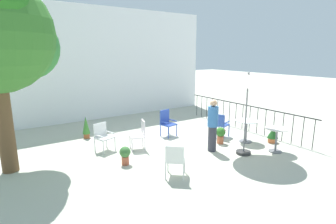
{
  "coord_description": "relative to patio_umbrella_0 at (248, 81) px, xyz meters",
  "views": [
    {
      "loc": [
        -4.74,
        -6.81,
        3.0
      ],
      "look_at": [
        0.0,
        0.24,
        1.09
      ],
      "focal_mm": 28.11,
      "sensor_mm": 36.0,
      "label": 1
    }
  ],
  "objects": [
    {
      "name": "cafe_table_0",
      "position": [
        0.95,
        -0.44,
        -1.69
      ],
      "size": [
        0.71,
        0.71,
        0.77
      ],
      "color": "white",
      "rests_on": "ground"
    },
    {
      "name": "terrace_railing",
      "position": [
        2.07,
        1.84,
        -1.55
      ],
      "size": [
        0.03,
        6.02,
        1.01
      ],
      "color": "black",
      "rests_on": "ground"
    },
    {
      "name": "standing_person",
      "position": [
        -0.62,
        0.73,
        -1.39
      ],
      "size": [
        0.42,
        0.42,
        1.63
      ],
      "color": "#33333D",
      "rests_on": "ground"
    },
    {
      "name": "potted_plant_1",
      "position": [
        0.09,
        1.08,
        -1.9
      ],
      "size": [
        0.32,
        0.32,
        0.56
      ],
      "color": "#B8603E",
      "rests_on": "ground"
    },
    {
      "name": "patio_chair_1",
      "position": [
        -2.41,
        2.13,
        -1.7
      ],
      "size": [
        0.54,
        0.54,
        0.94
      ],
      "color": "white",
      "rests_on": "ground"
    },
    {
      "name": "patio_chair_3",
      "position": [
        -3.43,
        2.66,
        -1.72
      ],
      "size": [
        0.61,
        0.58,
        0.87
      ],
      "color": "silver",
      "rests_on": "ground"
    },
    {
      "name": "cafe_table_1",
      "position": [
        0.93,
        0.7,
        -1.69
      ],
      "size": [
        0.78,
        0.78,
        0.77
      ],
      "color": "white",
      "rests_on": "ground"
    },
    {
      "name": "patio_umbrella_0",
      "position": [
        0.0,
        0.0,
        0.0
      ],
      "size": [
        1.86,
        1.86,
        2.47
      ],
      "color": "#2D2D2D",
      "rests_on": "ground"
    },
    {
      "name": "potted_plant_3",
      "position": [
        1.64,
        0.15,
        -1.94
      ],
      "size": [
        0.36,
        0.36,
        0.53
      ],
      "color": "#CF6B3C",
      "rests_on": "ground"
    },
    {
      "name": "patio_chair_2",
      "position": [
        0.56,
        1.56,
        -1.71
      ],
      "size": [
        0.57,
        0.57,
        0.88
      ],
      "color": "#2B49A2",
      "rests_on": "ground"
    },
    {
      "name": "potted_plant_0",
      "position": [
        -3.5,
        4.17,
        -1.8
      ],
      "size": [
        0.27,
        0.27,
        0.8
      ],
      "color": "brown",
      "rests_on": "ground"
    },
    {
      "name": "ground_plane",
      "position": [
        -1.37,
        1.84,
        -2.23
      ],
      "size": [
        60.0,
        60.0,
        0.0
      ],
      "primitive_type": "plane",
      "color": "#B4B4A2"
    },
    {
      "name": "potted_plant_2",
      "position": [
        -3.32,
        1.28,
        -1.93
      ],
      "size": [
        0.3,
        0.3,
        0.52
      ],
      "color": "#AF573B",
      "rests_on": "ground"
    },
    {
      "name": "villa_facade",
      "position": [
        -1.37,
        6.86,
        0.28
      ],
      "size": [
        9.99,
        0.3,
        5.02
      ],
      "primitive_type": "cube",
      "color": "white",
      "rests_on": "ground"
    },
    {
      "name": "patio_chair_4",
      "position": [
        -2.64,
        -0.11,
        -1.72
      ],
      "size": [
        0.67,
        0.67,
        0.86
      ],
      "color": "silver",
      "rests_on": "ground"
    },
    {
      "name": "patio_chair_0",
      "position": [
        -0.94,
        2.8,
        -1.68
      ],
      "size": [
        0.55,
        0.53,
        0.96
      ],
      "color": "#2944A0",
      "rests_on": "ground"
    }
  ]
}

